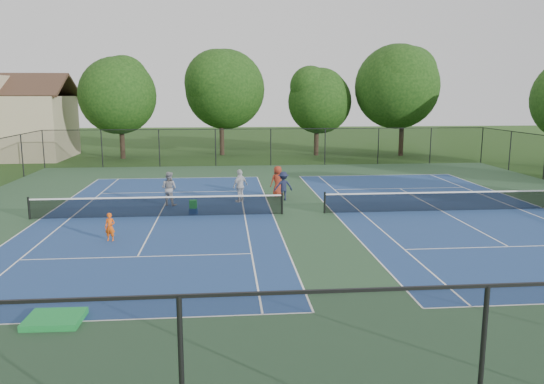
{
  "coord_description": "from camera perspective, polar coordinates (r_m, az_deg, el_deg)",
  "views": [
    {
      "loc": [
        -3.84,
        -25.09,
        5.78
      ],
      "look_at": [
        -1.64,
        -1.0,
        1.3
      ],
      "focal_mm": 35.0,
      "sensor_mm": 36.0,
      "label": 1
    }
  ],
  "objects": [
    {
      "name": "bystander_c",
      "position": [
        30.23,
        0.63,
        1.17
      ],
      "size": [
        0.99,
        0.8,
        1.76
      ],
      "primitive_type": "imported",
      "rotation": [
        0.0,
        0.0,
        3.46
      ],
      "color": "maroon",
      "rests_on": "ground"
    },
    {
      "name": "instructor",
      "position": [
        28.33,
        -11.01,
        0.37
      ],
      "size": [
        1.07,
        0.98,
        1.79
      ],
      "primitive_type": "imported",
      "rotation": [
        0.0,
        0.0,
        2.71
      ],
      "color": "gray",
      "rests_on": "ground"
    },
    {
      "name": "ball_hopper",
      "position": [
        26.07,
        -8.48,
        -1.3
      ],
      "size": [
        0.37,
        0.3,
        0.41
      ],
      "primitive_type": "cube",
      "rotation": [
        0.0,
        0.0,
        -0.14
      ],
      "color": "green",
      "rests_on": "ball_crate"
    },
    {
      "name": "tree_back_d",
      "position": [
        51.91,
        13.98,
        11.34
      ],
      "size": [
        7.8,
        7.8,
        10.37
      ],
      "color": "#2D2116",
      "rests_on": "ground"
    },
    {
      "name": "tree_back_c",
      "position": [
        50.87,
        4.86,
        10.11
      ],
      "size": [
        6.0,
        6.0,
        8.4
      ],
      "color": "#2D2116",
      "rests_on": "ground"
    },
    {
      "name": "tennis_court_right",
      "position": [
        27.92,
        17.76,
        -1.76
      ],
      "size": [
        12.0,
        23.83,
        1.07
      ],
      "color": "navy",
      "rests_on": "ground"
    },
    {
      "name": "court_pad",
      "position": [
        26.03,
        3.39,
        -2.35
      ],
      "size": [
        36.0,
        36.0,
        0.01
      ],
      "primitive_type": "cube",
      "color": "#294A2E",
      "rests_on": "ground"
    },
    {
      "name": "tree_back_b",
      "position": [
        51.1,
        -5.51,
        11.35
      ],
      "size": [
        7.6,
        7.6,
        10.03
      ],
      "color": "#2D2116",
      "rests_on": "ground"
    },
    {
      "name": "child_player",
      "position": [
        22.08,
        -17.03,
        -3.63
      ],
      "size": [
        0.46,
        0.34,
        1.14
      ],
      "primitive_type": "imported",
      "rotation": [
        0.0,
        0.0,
        -0.18
      ],
      "color": "#FD5B10",
      "rests_on": "ground"
    },
    {
      "name": "tree_back_a",
      "position": [
        49.94,
        -16.06,
        10.38
      ],
      "size": [
        6.8,
        6.8,
        9.15
      ],
      "color": "#2D2116",
      "rests_on": "ground"
    },
    {
      "name": "green_tarp",
      "position": [
        15.04,
        -22.34,
        -12.55
      ],
      "size": [
        1.42,
        1.19,
        0.17
      ],
      "primitive_type": "cube",
      "rotation": [
        0.0,
        0.0,
        -0.03
      ],
      "color": "green",
      "rests_on": "ground"
    },
    {
      "name": "ground",
      "position": [
        26.03,
        3.39,
        -2.36
      ],
      "size": [
        140.0,
        140.0,
        0.0
      ],
      "primitive_type": "plane",
      "color": "#234716",
      "rests_on": "ground"
    },
    {
      "name": "perimeter_fence",
      "position": [
        25.72,
        3.43,
        1.13
      ],
      "size": [
        36.08,
        36.08,
        3.02
      ],
      "color": "black",
      "rests_on": "ground"
    },
    {
      "name": "tennis_court_left",
      "position": [
        25.92,
        -12.11,
        -2.41
      ],
      "size": [
        12.0,
        23.83,
        1.07
      ],
      "color": "navy",
      "rests_on": "ground"
    },
    {
      "name": "ball_crate",
      "position": [
        26.15,
        -8.46,
        -2.06
      ],
      "size": [
        0.42,
        0.34,
        0.3
      ],
      "primitive_type": "cube",
      "rotation": [
        0.0,
        0.0,
        -0.21
      ],
      "color": "navy",
      "rests_on": "ground"
    },
    {
      "name": "clapboard_house",
      "position": [
        53.7,
        -26.31,
        6.54
      ],
      "size": [
        10.8,
        8.1,
        7.65
      ],
      "color": "tan",
      "rests_on": "ground"
    },
    {
      "name": "bystander_a",
      "position": [
        28.67,
        -3.44,
        0.67
      ],
      "size": [
        1.06,
        1.05,
        1.8
      ],
      "primitive_type": "imported",
      "rotation": [
        0.0,
        0.0,
        3.92
      ],
      "color": "silver",
      "rests_on": "ground"
    },
    {
      "name": "bystander_b",
      "position": [
        29.14,
        1.23,
        0.65
      ],
      "size": [
        1.11,
        0.73,
        1.6
      ],
      "primitive_type": "imported",
      "rotation": [
        0.0,
        0.0,
        3.28
      ],
      "color": "#1A203B",
      "rests_on": "ground"
    }
  ]
}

